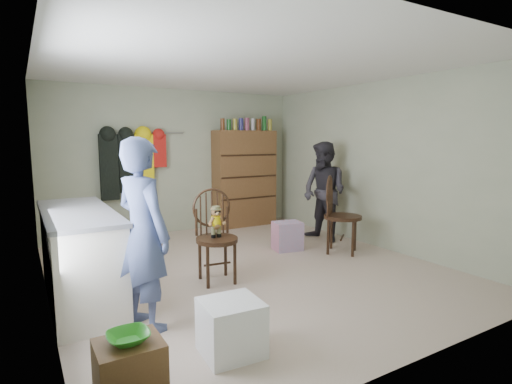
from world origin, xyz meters
TOP-DOWN VIEW (x-y plane):
  - ground_plane at (0.00, 0.00)m, footprint 5.00×5.00m
  - room_walls at (0.00, 0.53)m, footprint 5.00×5.00m
  - counter at (-1.95, 0.00)m, footprint 0.64×1.86m
  - bowl at (-1.96, -2.11)m, footprint 0.23×0.23m
  - plastic_tub at (-1.10, -1.69)m, footprint 0.47×0.45m
  - chair_front at (-0.52, -0.17)m, footprint 0.54×0.54m
  - chair_far at (1.51, -0.01)m, footprint 0.71×0.71m
  - striped_bag at (0.95, 0.46)m, footprint 0.45×0.38m
  - person_left at (-1.54, -0.91)m, footprint 0.58×0.70m
  - person_right at (1.78, 0.61)m, footprint 0.72×0.86m
  - dresser at (1.25, 2.30)m, footprint 1.20×0.39m
  - coat_rack at (-0.83, 2.38)m, footprint 1.42×0.12m

SIDE VIEW (x-z plane):
  - ground_plane at x=0.00m, z-range 0.00..0.00m
  - plastic_tub at x=-1.10m, z-range 0.00..0.42m
  - striped_bag at x=0.95m, z-range 0.00..0.42m
  - counter at x=-1.95m, z-range 0.00..0.94m
  - bowl at x=-1.96m, z-range 0.52..0.57m
  - chair_front at x=-0.52m, z-range 0.06..1.14m
  - chair_far at x=1.51m, z-range 0.04..1.17m
  - person_right at x=1.78m, z-range 0.00..1.61m
  - person_left at x=-1.54m, z-range 0.00..1.66m
  - dresser at x=1.25m, z-range -0.12..1.95m
  - coat_rack at x=-0.83m, z-range 0.70..1.80m
  - room_walls at x=0.00m, z-range -0.92..4.08m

